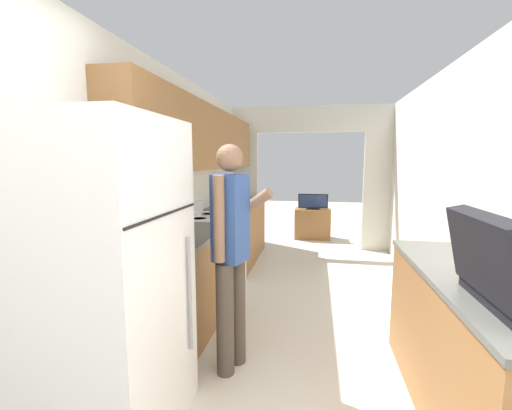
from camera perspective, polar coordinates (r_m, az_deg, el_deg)
wall_left at (r=3.71m, az=-12.97°, el=6.27°), size 0.38×7.58×2.50m
wall_right at (r=3.20m, az=33.60°, el=0.35°), size 0.06×7.58×2.50m
wall_far_with_doorway at (r=6.13m, az=8.91°, el=6.37°), size 3.15×0.06×2.50m
counter_left at (r=4.40m, az=-6.16°, el=-7.24°), size 0.62×3.93×0.91m
counter_right at (r=2.56m, az=32.84°, el=-19.82°), size 0.62×1.75×0.91m
refrigerator at (r=2.11m, az=-23.60°, el=-11.82°), size 0.75×0.84×1.81m
range_oven at (r=4.19m, az=-6.93°, el=-7.96°), size 0.66×0.77×1.05m
person at (r=2.54m, az=-4.26°, el=-7.77°), size 0.54×0.45×1.69m
book_stack at (r=2.46m, az=33.79°, el=-8.87°), size 0.22×0.30×0.05m
tv_cabinet at (r=6.99m, az=9.41°, el=-3.07°), size 0.70×0.42×0.60m
television at (r=6.88m, az=9.48°, el=0.54°), size 0.58×0.16×0.30m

